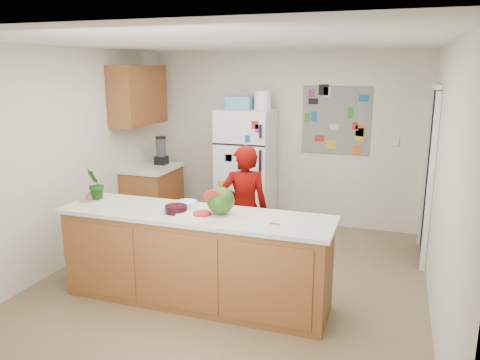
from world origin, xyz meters
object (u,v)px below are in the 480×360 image
(person, at_px, (244,209))
(watermelon, at_px, (221,201))
(refrigerator, at_px, (246,169))
(cherry_bowl, at_px, (176,209))

(person, relative_size, watermelon, 5.56)
(refrigerator, distance_m, cherry_bowl, 2.44)
(watermelon, bearing_deg, refrigerator, 102.34)
(refrigerator, xyz_separation_m, person, (0.47, -1.51, -0.12))
(person, xyz_separation_m, cherry_bowl, (-0.38, -0.92, 0.23))
(person, relative_size, cherry_bowl, 6.93)
(person, xyz_separation_m, watermelon, (0.05, -0.86, 0.34))
(person, distance_m, watermelon, 0.93)
(refrigerator, distance_m, watermelon, 2.44)
(cherry_bowl, bearing_deg, watermelon, 7.88)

